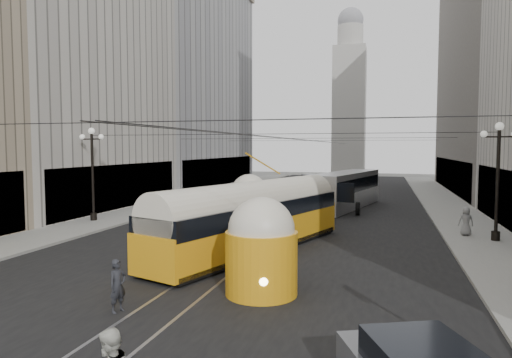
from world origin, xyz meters
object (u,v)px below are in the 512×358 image
Objects in this scene: pedestrian_crossing_a at (118,286)px; city_bus at (346,188)px; streetcar at (253,217)px; pedestrian_sidewalk_right at (466,221)px.

city_bus is at bearing 7.85° from pedestrian_crossing_a.
pedestrian_crossing_a is at bearing -100.80° from streetcar.
pedestrian_crossing_a is (-4.83, -27.00, -0.84)m from city_bus.
streetcar reaches higher than pedestrian_sidewalk_right.
streetcar is 9.33× the size of pedestrian_sidewalk_right.
pedestrian_crossing_a is at bearing -100.14° from city_bus.
streetcar reaches higher than city_bus.
streetcar reaches higher than pedestrian_crossing_a.
pedestrian_sidewalk_right is at bearing -20.49° from pedestrian_crossing_a.
streetcar is 9.07× the size of pedestrian_crossing_a.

